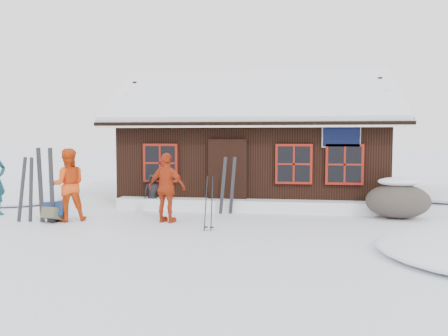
% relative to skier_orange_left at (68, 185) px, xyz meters
% --- Properties ---
extents(ground, '(120.00, 120.00, 0.00)m').
position_rel_skier_orange_left_xyz_m(ground, '(2.85, -0.17, -0.91)').
color(ground, white).
rests_on(ground, ground).
extents(mountain_hut, '(8.90, 6.09, 4.42)m').
position_rel_skier_orange_left_xyz_m(mountain_hut, '(4.35, 4.81, 0.66)').
color(mountain_hut, black).
rests_on(mountain_hut, ground).
extents(snow_drift, '(7.60, 0.60, 0.35)m').
position_rel_skier_orange_left_xyz_m(snow_drift, '(4.35, 2.08, -0.74)').
color(snow_drift, white).
rests_on(snow_drift, ground).
extents(snow_mounds, '(20.60, 13.20, 0.48)m').
position_rel_skier_orange_left_xyz_m(snow_mounds, '(4.50, 1.69, -0.91)').
color(snow_mounds, white).
rests_on(snow_mounds, ground).
extents(skier_orange_left, '(1.12, 1.05, 1.83)m').
position_rel_skier_orange_left_xyz_m(skier_orange_left, '(0.00, 0.00, 0.00)').
color(skier_orange_left, '#DD440F').
rests_on(skier_orange_left, ground).
extents(skier_orange_right, '(1.09, 0.67, 1.73)m').
position_rel_skier_orange_left_xyz_m(skier_orange_right, '(2.52, 0.15, -0.05)').
color(skier_orange_right, '#AF3112').
rests_on(skier_orange_right, ground).
extents(skier_crouched, '(0.61, 0.54, 1.04)m').
position_rel_skier_orange_left_xyz_m(skier_crouched, '(1.57, 2.03, -0.39)').
color(skier_crouched, black).
rests_on(skier_crouched, ground).
extents(boulder, '(1.64, 1.23, 0.95)m').
position_rel_skier_orange_left_xyz_m(boulder, '(8.32, 1.54, -0.43)').
color(boulder, '#4B423C').
rests_on(boulder, ground).
extents(ski_pair_left, '(0.55, 0.18, 1.67)m').
position_rel_skier_orange_left_xyz_m(ski_pair_left, '(-0.95, -0.27, -0.13)').
color(ski_pair_left, black).
rests_on(ski_pair_left, ground).
extents(ski_pair_mid, '(0.47, 0.09, 1.90)m').
position_rel_skier_orange_left_xyz_m(ski_pair_mid, '(-0.43, -0.27, -0.01)').
color(ski_pair_mid, black).
rests_on(ski_pair_mid, ground).
extents(ski_pair_right, '(0.50, 0.10, 1.62)m').
position_rel_skier_orange_left_xyz_m(ski_pair_right, '(3.85, 1.58, -0.15)').
color(ski_pair_right, black).
rests_on(ski_pair_right, ground).
extents(ski_poles, '(0.23, 0.11, 1.27)m').
position_rel_skier_orange_left_xyz_m(ski_poles, '(3.71, -0.66, -0.32)').
color(ski_poles, black).
rests_on(ski_poles, ground).
extents(backpack_blue, '(0.62, 0.73, 0.34)m').
position_rel_skier_orange_left_xyz_m(backpack_blue, '(-0.32, -0.03, -0.74)').
color(backpack_blue, '#12284E').
rests_on(backpack_blue, ground).
extents(backpack_olive, '(0.44, 0.55, 0.27)m').
position_rel_skier_orange_left_xyz_m(backpack_olive, '(-0.28, -0.20, -0.78)').
color(backpack_olive, '#514E3A').
rests_on(backpack_olive, ground).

